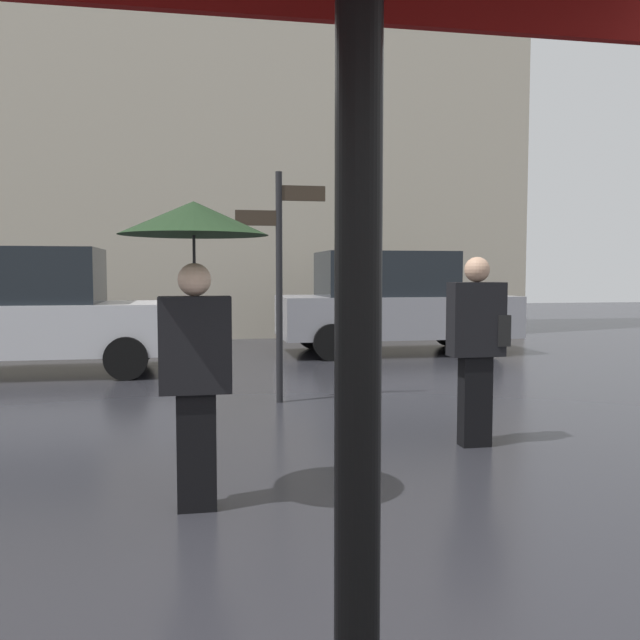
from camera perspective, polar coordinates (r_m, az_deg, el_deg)
pedestrian_with_umbrella at (r=4.48m, az=-10.53°, el=4.07°), size 0.97×0.97×2.03m
pedestrian_with_bag at (r=6.26m, az=13.10°, el=-1.61°), size 0.52×0.24×1.71m
parked_car_left at (r=11.36m, az=-23.35°, el=0.69°), size 4.46×1.92×1.95m
parked_car_right at (r=13.29m, az=6.08°, el=1.50°), size 4.54×2.05×1.97m
street_signpost at (r=8.15m, az=-3.42°, el=4.81°), size 1.08×0.08×2.77m
building_block at (r=18.22m, az=-10.02°, el=23.64°), size 16.15×2.29×15.42m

